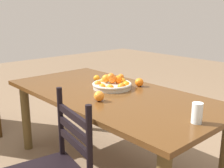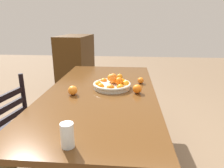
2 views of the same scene
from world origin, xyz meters
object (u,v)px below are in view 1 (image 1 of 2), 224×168
(fruit_bowl, at_px, (112,84))
(drinking_glass, at_px, (197,113))
(orange_loose_3, at_px, (139,82))
(orange_loose_0, at_px, (99,96))
(dining_table, at_px, (110,103))
(orange_loose_2, at_px, (121,77))
(orange_loose_1, at_px, (97,78))

(fruit_bowl, bearing_deg, drinking_glass, 171.10)
(orange_loose_3, bearing_deg, orange_loose_0, 98.99)
(dining_table, xyz_separation_m, orange_loose_2, (0.25, -0.37, 0.13))
(dining_table, distance_m, orange_loose_0, 0.29)
(orange_loose_1, bearing_deg, orange_loose_0, 142.80)
(orange_loose_0, height_order, orange_loose_1, orange_loose_0)
(fruit_bowl, height_order, orange_loose_2, fruit_bowl)
(fruit_bowl, relative_size, orange_loose_0, 4.44)
(fruit_bowl, bearing_deg, orange_loose_0, 122.78)
(orange_loose_3, bearing_deg, orange_loose_1, 22.90)
(fruit_bowl, height_order, orange_loose_1, fruit_bowl)
(fruit_bowl, xyz_separation_m, drinking_glass, (-0.94, 0.15, 0.03))
(dining_table, xyz_separation_m, orange_loose_0, (-0.12, 0.22, 0.14))
(dining_table, xyz_separation_m, orange_loose_1, (0.37, -0.15, 0.13))
(orange_loose_0, bearing_deg, orange_loose_2, -57.51)
(orange_loose_1, xyz_separation_m, drinking_glass, (-1.22, 0.20, 0.03))
(orange_loose_2, bearing_deg, drinking_glass, 159.45)
(drinking_glass, bearing_deg, dining_table, -3.21)
(orange_loose_1, distance_m, drinking_glass, 1.24)
(orange_loose_2, height_order, drinking_glass, drinking_glass)
(orange_loose_1, relative_size, orange_loose_2, 1.02)
(fruit_bowl, height_order, orange_loose_0, fruit_bowl)
(orange_loose_2, bearing_deg, dining_table, 124.48)
(dining_table, height_order, orange_loose_3, orange_loose_3)
(dining_table, distance_m, orange_loose_3, 0.35)
(fruit_bowl, bearing_deg, orange_loose_2, -57.87)
(fruit_bowl, bearing_deg, orange_loose_3, -118.22)
(fruit_bowl, distance_m, orange_loose_1, 0.29)
(orange_loose_3, xyz_separation_m, drinking_glass, (-0.82, 0.37, 0.03))
(fruit_bowl, distance_m, drinking_glass, 0.95)
(dining_table, distance_m, orange_loose_2, 0.46)
(orange_loose_0, xyz_separation_m, drinking_glass, (-0.73, -0.17, 0.03))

